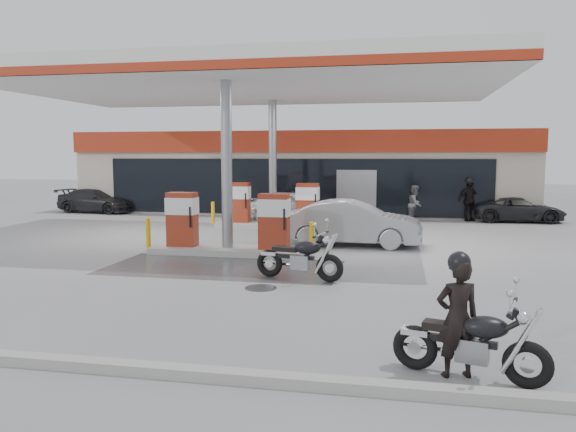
# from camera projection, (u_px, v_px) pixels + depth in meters

# --- Properties ---
(ground) EXTENTS (90.00, 90.00, 0.00)m
(ground) POSITION_uv_depth(u_px,v_px,m) (205.00, 267.00, 14.56)
(ground) COLOR gray
(ground) RESTS_ON ground
(wet_patch) EXTENTS (6.00, 3.00, 0.00)m
(wet_patch) POSITION_uv_depth(u_px,v_px,m) (223.00, 267.00, 14.46)
(wet_patch) COLOR #4C4C4F
(wet_patch) RESTS_ON ground
(drain_cover) EXTENTS (0.70, 0.70, 0.01)m
(drain_cover) POSITION_uv_depth(u_px,v_px,m) (261.00, 288.00, 12.22)
(drain_cover) COLOR #38383A
(drain_cover) RESTS_ON ground
(kerb) EXTENTS (28.00, 0.25, 0.15)m
(kerb) POSITION_uv_depth(u_px,v_px,m) (32.00, 360.00, 7.72)
(kerb) COLOR gray
(kerb) RESTS_ON ground
(store_building) EXTENTS (22.00, 8.22, 4.00)m
(store_building) POSITION_uv_depth(u_px,v_px,m) (306.00, 171.00, 29.87)
(store_building) COLOR beige
(store_building) RESTS_ON ground
(canopy) EXTENTS (16.00, 10.02, 5.51)m
(canopy) POSITION_uv_depth(u_px,v_px,m) (253.00, 84.00, 18.85)
(canopy) COLOR silver
(canopy) RESTS_ON ground
(pump_island_near) EXTENTS (5.14, 1.30, 1.78)m
(pump_island_near) POSITION_uv_depth(u_px,v_px,m) (228.00, 229.00, 16.43)
(pump_island_near) COLOR #9E9E99
(pump_island_near) RESTS_ON ground
(pump_island_far) EXTENTS (5.14, 1.30, 1.78)m
(pump_island_far) POSITION_uv_depth(u_px,v_px,m) (273.00, 210.00, 22.28)
(pump_island_far) COLOR #9E9E99
(pump_island_far) RESTS_ON ground
(main_motorcycle) EXTENTS (1.98, 0.94, 1.04)m
(main_motorcycle) POSITION_uv_depth(u_px,v_px,m) (472.00, 345.00, 7.22)
(main_motorcycle) COLOR black
(main_motorcycle) RESTS_ON ground
(biker_main) EXTENTS (0.66, 0.53, 1.57)m
(biker_main) POSITION_uv_depth(u_px,v_px,m) (457.00, 318.00, 7.27)
(biker_main) COLOR black
(biker_main) RESTS_ON ground
(parked_motorcycle) EXTENTS (2.14, 0.91, 1.11)m
(parked_motorcycle) POSITION_uv_depth(u_px,v_px,m) (301.00, 259.00, 13.00)
(parked_motorcycle) COLOR black
(parked_motorcycle) RESTS_ON ground
(sedan_white) EXTENTS (4.08, 1.95, 1.35)m
(sedan_white) POSITION_uv_depth(u_px,v_px,m) (290.00, 206.00, 24.37)
(sedan_white) COLOR silver
(sedan_white) RESTS_ON ground
(attendant) EXTENTS (0.84, 0.94, 1.60)m
(attendant) POSITION_uv_depth(u_px,v_px,m) (415.00, 204.00, 23.91)
(attendant) COLOR #55555A
(attendant) RESTS_ON ground
(hatchback_silver) EXTENTS (4.44, 1.71, 1.44)m
(hatchback_silver) POSITION_uv_depth(u_px,v_px,m) (352.00, 223.00, 17.90)
(hatchback_silver) COLOR #9A9DA1
(hatchback_silver) RESTS_ON ground
(parked_car_left) EXTENTS (4.26, 2.21, 1.18)m
(parked_car_left) POSITION_uv_depth(u_px,v_px,m) (96.00, 201.00, 28.13)
(parked_car_left) COLOR black
(parked_car_left) RESTS_ON ground
(parked_car_right) EXTENTS (3.87, 1.93, 1.05)m
(parked_car_right) POSITION_uv_depth(u_px,v_px,m) (519.00, 210.00, 24.25)
(parked_car_right) COLOR black
(parked_car_right) RESTS_ON ground
(biker_walking) EXTENTS (1.14, 0.94, 1.81)m
(biker_walking) POSITION_uv_depth(u_px,v_px,m) (469.00, 200.00, 24.42)
(biker_walking) COLOR black
(biker_walking) RESTS_ON ground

